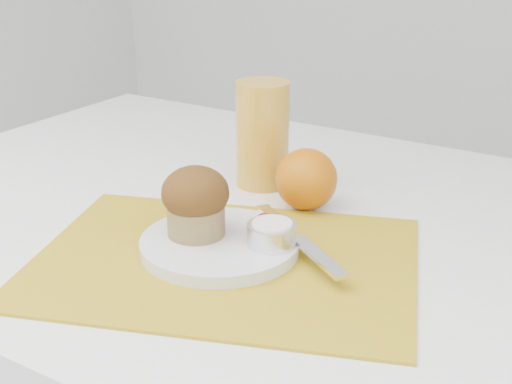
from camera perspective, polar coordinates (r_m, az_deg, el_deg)
The scene contains 10 objects.
placemat at distance 0.82m, azimuth -2.55°, elevation -5.53°, with size 0.43×0.32×0.00m, color #B69319.
plate at distance 0.83m, azimuth -2.91°, elevation -4.21°, with size 0.19×0.19×0.01m, color silver.
ramekin at distance 0.81m, azimuth 1.28°, elevation -3.40°, with size 0.06×0.06×0.02m, color silver.
cream at distance 0.81m, azimuth 1.29°, elevation -2.62°, with size 0.05×0.05×0.01m, color white.
raspberry_near at distance 0.85m, azimuth 0.67°, elevation -2.35°, with size 0.02×0.02×0.02m, color #5B0216.
raspberry_far at distance 0.85m, azimuth 0.97°, elevation -2.48°, with size 0.02×0.02×0.02m, color #50020F.
butter_knife at distance 0.83m, azimuth 3.37°, elevation -3.71°, with size 0.20×0.02×0.01m, color white.
orange at distance 0.95m, azimuth 4.04°, elevation 1.02°, with size 0.08×0.08×0.08m, color #C96707.
juice_glass at distance 1.02m, azimuth 0.52°, elevation 4.64°, with size 0.08×0.08×0.15m, color gold.
muffin at distance 0.83m, azimuth -4.86°, elevation -0.72°, with size 0.09×0.09×0.08m.
Camera 1 is at (0.44, -0.69, 1.13)m, focal length 50.00 mm.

